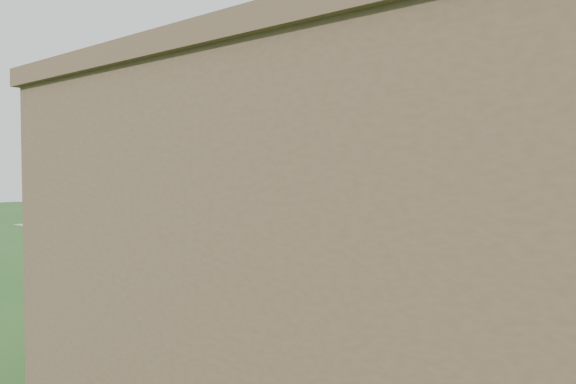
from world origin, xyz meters
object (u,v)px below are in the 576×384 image
object	(u,v)px
motel	(430,248)
octopus_kite	(340,122)
chainlink_fence	(227,269)
picnic_table	(350,298)

from	to	relation	value
motel	octopus_kite	distance (m)	20.47
chainlink_fence	picnic_table	xyz separation A→B (m)	(7.40, -1.00, -0.13)
motel	octopus_kite	bearing A→B (deg)	127.74
motel	picnic_table	world-z (taller)	motel
chainlink_fence	octopus_kite	xyz separation A→B (m)	(0.80, 8.76, 7.62)
chainlink_fence	picnic_table	size ratio (longest dim) A/B	18.03
chainlink_fence	motel	bearing A→B (deg)	-28.30
motel	picnic_table	bearing A→B (deg)	133.05
picnic_table	octopus_kite	xyz separation A→B (m)	(-6.59, 9.76, 7.74)
chainlink_fence	picnic_table	bearing A→B (deg)	-7.70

